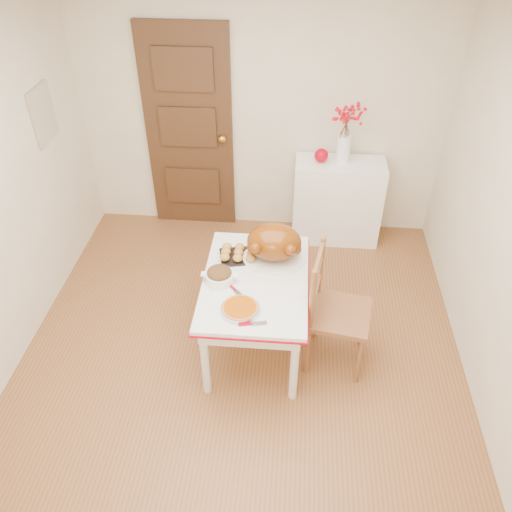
# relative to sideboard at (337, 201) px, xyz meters

# --- Properties ---
(floor) EXTENTS (3.50, 4.00, 0.00)m
(floor) POSITION_rel_sideboard_xyz_m (-0.79, -1.78, -0.43)
(floor) COLOR brown
(floor) RESTS_ON ground
(ceiling) EXTENTS (3.50, 4.00, 0.00)m
(ceiling) POSITION_rel_sideboard_xyz_m (-0.79, -1.78, 2.07)
(ceiling) COLOR white
(ceiling) RESTS_ON ground
(wall_back) EXTENTS (3.50, 0.00, 2.50)m
(wall_back) POSITION_rel_sideboard_xyz_m (-0.79, 0.22, 0.82)
(wall_back) COLOR beige
(wall_back) RESTS_ON ground
(door_back) EXTENTS (0.85, 0.06, 2.06)m
(door_back) POSITION_rel_sideboard_xyz_m (-1.49, 0.19, 0.60)
(door_back) COLOR #3A2413
(door_back) RESTS_ON ground
(photo_board) EXTENTS (0.03, 0.35, 0.45)m
(photo_board) POSITION_rel_sideboard_xyz_m (-2.52, -0.58, 1.07)
(photo_board) COLOR beige
(photo_board) RESTS_ON ground
(sideboard) EXTENTS (0.86, 0.38, 0.86)m
(sideboard) POSITION_rel_sideboard_xyz_m (0.00, 0.00, 0.00)
(sideboard) COLOR white
(sideboard) RESTS_ON floor
(kitchen_table) EXTENTS (0.80, 1.16, 0.69)m
(kitchen_table) POSITION_rel_sideboard_xyz_m (-0.68, -1.57, -0.08)
(kitchen_table) COLOR white
(kitchen_table) RESTS_ON floor
(chair_oak) EXTENTS (0.52, 0.52, 1.02)m
(chair_oak) POSITION_rel_sideboard_xyz_m (-0.05, -1.66, 0.08)
(chair_oak) COLOR brown
(chair_oak) RESTS_ON floor
(berry_vase) EXTENTS (0.29, 0.29, 0.57)m
(berry_vase) POSITION_rel_sideboard_xyz_m (0.01, 0.00, 0.72)
(berry_vase) COLOR white
(berry_vase) RESTS_ON sideboard
(apple) EXTENTS (0.13, 0.13, 0.13)m
(apple) POSITION_rel_sideboard_xyz_m (-0.19, 0.00, 0.50)
(apple) COLOR #AC0011
(apple) RESTS_ON sideboard
(turkey_platter) EXTENTS (0.50, 0.41, 0.31)m
(turkey_platter) POSITION_rel_sideboard_xyz_m (-0.56, -1.32, 0.42)
(turkey_platter) COLOR #7F3D0D
(turkey_platter) RESTS_ON kitchen_table
(pumpkin_pie) EXTENTS (0.31, 0.31, 0.06)m
(pumpkin_pie) POSITION_rel_sideboard_xyz_m (-0.76, -1.91, 0.29)
(pumpkin_pie) COLOR #A64603
(pumpkin_pie) RESTS_ON kitchen_table
(stuffing_dish) EXTENTS (0.29, 0.24, 0.10)m
(stuffing_dish) POSITION_rel_sideboard_xyz_m (-0.95, -1.60, 0.31)
(stuffing_dish) COLOR #472812
(stuffing_dish) RESTS_ON kitchen_table
(rolls_tray) EXTENTS (0.33, 0.28, 0.08)m
(rolls_tray) POSITION_rel_sideboard_xyz_m (-0.84, -1.31, 0.30)
(rolls_tray) COLOR #B77B2F
(rolls_tray) RESTS_ON kitchen_table
(pie_server) EXTENTS (0.20, 0.09, 0.01)m
(pie_server) POSITION_rel_sideboard_xyz_m (-0.66, -2.03, 0.27)
(pie_server) COLOR silver
(pie_server) RESTS_ON kitchen_table
(carving_knife) EXTENTS (0.19, 0.21, 0.01)m
(carving_knife) POSITION_rel_sideboard_xyz_m (-0.80, -1.72, 0.27)
(carving_knife) COLOR silver
(carving_knife) RESTS_ON kitchen_table
(drinking_glass) EXTENTS (0.07, 0.07, 0.12)m
(drinking_glass) POSITION_rel_sideboard_xyz_m (-0.60, -1.10, 0.32)
(drinking_glass) COLOR white
(drinking_glass) RESTS_ON kitchen_table
(shaker_pair) EXTENTS (0.08, 0.03, 0.08)m
(shaker_pair) POSITION_rel_sideboard_xyz_m (-0.46, -1.14, 0.30)
(shaker_pair) COLOR white
(shaker_pair) RESTS_ON kitchen_table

